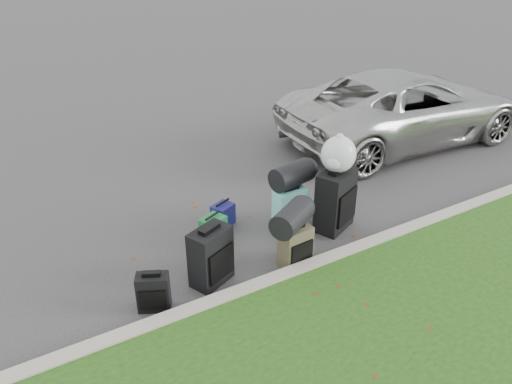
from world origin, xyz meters
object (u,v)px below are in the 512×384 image
suitcase_teal (290,209)px  suitcase_large_black_right (335,200)px  suitcase_olive (295,246)px  tote_green (213,229)px  suitcase_small_black (153,292)px  tote_navy (223,215)px  suv (405,107)px  suitcase_large_black_left (211,256)px

suitcase_teal → suitcase_large_black_right: suitcase_large_black_right is taller
suitcase_olive → suitcase_large_black_right: suitcase_large_black_right is taller
suitcase_olive → tote_green: size_ratio=1.51×
suitcase_small_black → tote_navy: 1.82m
suitcase_olive → tote_green: 1.14m
tote_green → suitcase_teal: bearing=-37.7°
suitcase_olive → suitcase_teal: suitcase_teal is taller
tote_green → tote_navy: bearing=21.6°
suitcase_large_black_right → tote_navy: bearing=123.6°
suitcase_teal → suitcase_large_black_right: size_ratio=0.71×
suv → suitcase_teal: bearing=116.4°
suitcase_large_black_right → suv: bearing=7.8°
tote_green → suv: bearing=-8.2°
suitcase_small_black → suitcase_large_black_left: 0.75m
suitcase_olive → suitcase_small_black: bearing=172.5°
suitcase_teal → tote_navy: suitcase_teal is taller
suitcase_large_black_left → suitcase_large_black_right: 1.95m
suitcase_teal → suitcase_large_black_right: 0.61m
suitcase_small_black → suitcase_large_black_left: suitcase_large_black_left is taller
suitcase_teal → tote_navy: size_ratio=1.96×
tote_green → suitcase_large_black_right: bearing=-42.8°
suitcase_large_black_right → tote_navy: 1.53m
suitcase_large_black_right → tote_green: suitcase_large_black_right is taller
suitcase_large_black_left → tote_navy: suitcase_large_black_left is taller
suitcase_large_black_left → suitcase_small_black: bearing=165.2°
suitcase_small_black → suitcase_large_black_right: size_ratio=0.51×
tote_green → suitcase_large_black_left: bearing=-141.7°
suitcase_large_black_right → suitcase_large_black_left: bearing=163.3°
suv → suitcase_olive: bearing=122.6°
suitcase_large_black_left → tote_navy: (0.68, 1.04, -0.19)m
suitcase_small_black → tote_navy: suitcase_small_black is taller
suv → tote_green: suv is taller
suitcase_small_black → suitcase_teal: suitcase_teal is taller
suitcase_small_black → tote_green: size_ratio=1.25×
suitcase_teal → tote_green: (-1.01, 0.24, -0.13)m
suv → suitcase_small_black: (-5.74, -2.17, -0.45)m
tote_green → tote_navy: tote_green is taller
suitcase_small_black → suitcase_teal: 2.22m
tote_navy → tote_green: bearing=-157.4°
tote_navy → suitcase_large_black_left: bearing=-146.3°
tote_navy → suv: bearing=-9.9°
suv → tote_green: (-4.62, -1.32, -0.49)m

